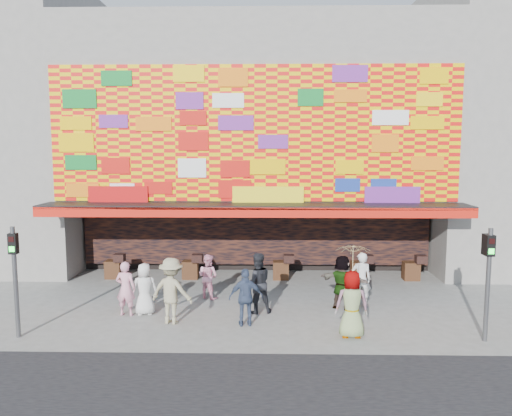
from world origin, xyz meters
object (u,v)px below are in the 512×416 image
object	(u,v)px
ped_b	(126,289)
signal_right	(489,272)
ped_d	(172,291)
ped_c	(257,283)
parasol	(353,260)
ped_a	(145,289)
ped_f	(342,282)
ped_h	(361,279)
ped_g	(352,304)
signal_left	(15,269)
ped_e	(246,297)
ped_i	(208,276)

from	to	relation	value
ped_b	signal_right	bearing A→B (deg)	175.87
ped_d	ped_b	bearing A→B (deg)	-7.44
ped_c	parasol	world-z (taller)	parasol
ped_a	parasol	size ratio (longest dim) A/B	0.90
parasol	ped_f	bearing A→B (deg)	87.59
ped_h	ped_g	bearing A→B (deg)	75.45
signal_left	ped_f	world-z (taller)	signal_left
ped_g	ped_e	bearing A→B (deg)	-15.30
ped_g	ped_i	xyz separation A→B (m)	(-4.25, 3.39, -0.15)
ped_a	ped_f	bearing A→B (deg)	178.36
ped_c	ped_d	distance (m)	2.64
ped_a	ped_d	xyz separation A→B (m)	(0.97, -0.75, 0.17)
ped_d	ped_h	world-z (taller)	ped_d
ped_e	parasol	size ratio (longest dim) A/B	0.93
signal_left	ped_d	bearing A→B (deg)	16.47
ped_c	ped_e	distance (m)	1.18
ped_b	parasol	distance (m)	6.84
signal_right	ped_b	xyz separation A→B (m)	(-9.99, 1.80, -1.03)
ped_c	ped_g	xyz separation A→B (m)	(2.56, -1.95, -0.03)
ped_d	ped_g	bearing A→B (deg)	-175.37
signal_left	ped_i	world-z (taller)	signal_left
parasol	ped_d	bearing A→B (deg)	169.17
signal_right	ped_g	distance (m)	3.60
ped_a	ped_i	bearing A→B (deg)	-143.88
ped_b	ped_a	bearing A→B (deg)	-162.52
ped_d	ped_f	xyz separation A→B (m)	(5.11, 1.43, -0.10)
ped_f	ped_g	world-z (taller)	ped_g
signal_left	parasol	size ratio (longest dim) A/B	1.70
ped_c	ped_h	distance (m)	3.39
signal_left	ped_g	world-z (taller)	signal_left
ped_d	parasol	size ratio (longest dim) A/B	1.09
ped_f	parasol	bearing A→B (deg)	118.83
ped_h	parasol	size ratio (longest dim) A/B	0.99
signal_left	ped_h	distance (m)	10.14
signal_right	ped_h	world-z (taller)	signal_right
signal_left	ped_i	xyz separation A→B (m)	(4.68, 3.59, -1.11)
ped_a	signal_right	bearing A→B (deg)	160.56
signal_right	ped_i	size ratio (longest dim) A/B	2.00
signal_right	ped_i	world-z (taller)	signal_right
signal_right	ped_d	xyz separation A→B (m)	(-8.48, 1.16, -0.90)
ped_a	ped_h	bearing A→B (deg)	-179.91
signal_right	ped_e	world-z (taller)	signal_right
ped_g	ped_c	bearing A→B (deg)	-36.73
ped_c	parasol	bearing A→B (deg)	129.67
ped_b	parasol	world-z (taller)	parasol
ped_d	ped_f	distance (m)	5.31
ped_g	ped_h	bearing A→B (deg)	-105.08
ped_e	ped_i	world-z (taller)	ped_e
ped_a	ped_g	world-z (taller)	ped_g
ped_d	ped_i	xyz separation A→B (m)	(0.76, 2.43, -0.21)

